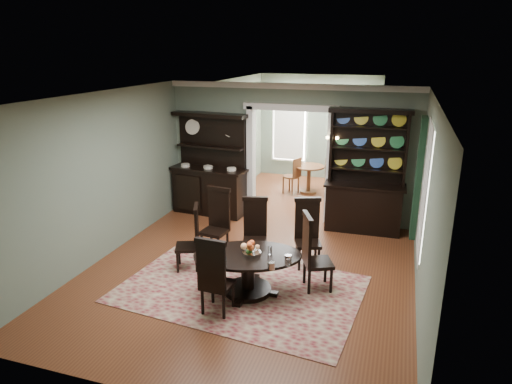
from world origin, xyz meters
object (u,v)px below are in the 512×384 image
at_px(dining_table, 248,266).
at_px(sideboard, 210,179).
at_px(welsh_dresser, 365,188).
at_px(parlor_table, 309,175).

height_order(dining_table, sideboard, sideboard).
xyz_separation_m(welsh_dresser, parlor_table, (-1.62, 2.19, -0.44)).
distance_m(sideboard, parlor_table, 2.91).
xyz_separation_m(sideboard, welsh_dresser, (3.51, -0.01, 0.12)).
relative_size(welsh_dresser, parlor_table, 3.19).
bearing_deg(welsh_dresser, dining_table, -115.89).
bearing_deg(dining_table, parlor_table, 72.84).
distance_m(welsh_dresser, parlor_table, 2.76).
bearing_deg(sideboard, parlor_table, 54.26).
relative_size(sideboard, parlor_table, 2.90).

